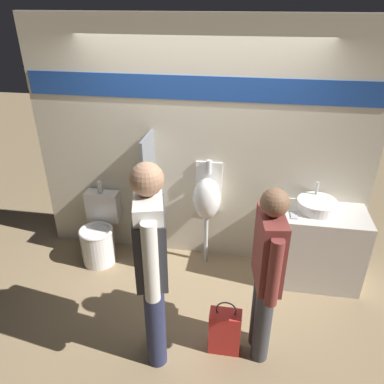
# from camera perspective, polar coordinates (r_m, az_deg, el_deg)

# --- Properties ---
(ground_plane) EXTENTS (16.00, 16.00, 0.00)m
(ground_plane) POSITION_cam_1_polar(r_m,az_deg,el_deg) (4.28, -0.38, -13.59)
(ground_plane) COLOR #997F5B
(display_wall) EXTENTS (3.71, 0.07, 2.70)m
(display_wall) POSITION_cam_1_polar(r_m,az_deg,el_deg) (4.08, 1.00, 6.67)
(display_wall) COLOR beige
(display_wall) RESTS_ON ground_plane
(sink_counter) EXTENTS (0.95, 0.54, 0.86)m
(sink_counter) POSITION_cam_1_polar(r_m,az_deg,el_deg) (4.29, 18.28, -7.93)
(sink_counter) COLOR silver
(sink_counter) RESTS_ON ground_plane
(sink_basin) EXTENTS (0.41, 0.41, 0.25)m
(sink_basin) POSITION_cam_1_polar(r_m,az_deg,el_deg) (4.07, 18.49, -1.90)
(sink_basin) COLOR white
(sink_basin) RESTS_ON sink_counter
(cell_phone) EXTENTS (0.07, 0.14, 0.01)m
(cell_phone) POSITION_cam_1_polar(r_m,az_deg,el_deg) (3.92, 15.29, -3.44)
(cell_phone) COLOR #B7B7BC
(cell_phone) RESTS_ON sink_counter
(divider_near_counter) EXTENTS (0.03, 0.44, 1.56)m
(divider_near_counter) POSITION_cam_1_polar(r_m,az_deg,el_deg) (4.20, -6.35, -1.60)
(divider_near_counter) COLOR slate
(divider_near_counter) RESTS_ON ground_plane
(urinal_near_counter) EXTENTS (0.31, 0.31, 1.26)m
(urinal_near_counter) POSITION_cam_1_polar(r_m,az_deg,el_deg) (4.12, 2.31, -1.01)
(urinal_near_counter) COLOR silver
(urinal_near_counter) RESTS_ON ground_plane
(toilet) EXTENTS (0.40, 0.56, 0.94)m
(toilet) POSITION_cam_1_polar(r_m,az_deg,el_deg) (4.57, -13.96, -6.35)
(toilet) COLOR white
(toilet) RESTS_ON ground_plane
(person_in_vest) EXTENTS (0.35, 0.62, 1.84)m
(person_in_vest) POSITION_cam_1_polar(r_m,az_deg,el_deg) (2.92, -6.19, -9.62)
(person_in_vest) COLOR #282D4C
(person_in_vest) RESTS_ON ground_plane
(person_with_lanyard) EXTENTS (0.24, 0.56, 1.63)m
(person_with_lanyard) POSITION_cam_1_polar(r_m,az_deg,el_deg) (3.09, 11.31, -11.67)
(person_with_lanyard) COLOR #3D3D42
(person_with_lanyard) RESTS_ON ground_plane
(shopping_bag) EXTENTS (0.28, 0.15, 0.56)m
(shopping_bag) POSITION_cam_1_polar(r_m,az_deg,el_deg) (3.51, 5.02, -20.35)
(shopping_bag) COLOR red
(shopping_bag) RESTS_ON ground_plane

